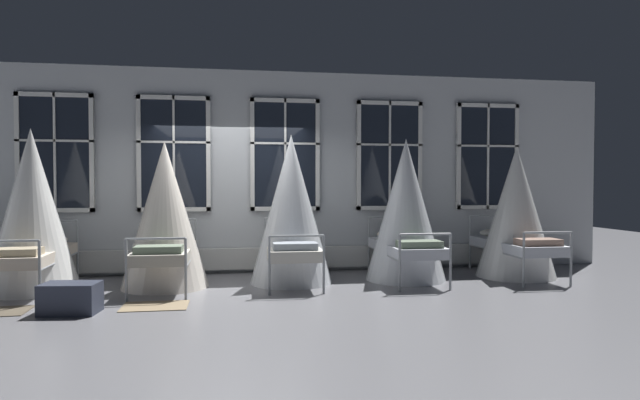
{
  "coord_description": "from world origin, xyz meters",
  "views": [
    {
      "loc": [
        0.01,
        -8.33,
        1.53
      ],
      "look_at": [
        1.37,
        -0.04,
        1.28
      ],
      "focal_mm": 30.47,
      "sensor_mm": 36.0,
      "label": 1
    }
  ],
  "objects_px": {
    "cot_sixth": "(516,214)",
    "cot_fifth": "(406,212)",
    "travel_trunk": "(71,298)",
    "cot_fourth": "(291,212)",
    "cot_third": "(165,217)",
    "cot_second": "(32,213)"
  },
  "relations": [
    {
      "from": "travel_trunk",
      "to": "cot_third",
      "type": "bearing_deg",
      "value": 58.94
    },
    {
      "from": "cot_fourth",
      "to": "cot_sixth",
      "type": "xyz_separation_m",
      "value": [
        3.71,
        -0.06,
        -0.07
      ]
    },
    {
      "from": "cot_fourth",
      "to": "cot_third",
      "type": "bearing_deg",
      "value": 93.9
    },
    {
      "from": "cot_second",
      "to": "cot_sixth",
      "type": "bearing_deg",
      "value": -91.23
    },
    {
      "from": "travel_trunk",
      "to": "cot_fourth",
      "type": "bearing_deg",
      "value": 29.6
    },
    {
      "from": "cot_fourth",
      "to": "cot_fifth",
      "type": "distance_m",
      "value": 1.83
    },
    {
      "from": "cot_third",
      "to": "cot_sixth",
      "type": "relative_size",
      "value": 1.0
    },
    {
      "from": "cot_third",
      "to": "cot_sixth",
      "type": "height_order",
      "value": "cot_third"
    },
    {
      "from": "cot_third",
      "to": "travel_trunk",
      "type": "relative_size",
      "value": 3.37
    },
    {
      "from": "cot_third",
      "to": "cot_sixth",
      "type": "bearing_deg",
      "value": -89.46
    },
    {
      "from": "cot_second",
      "to": "cot_sixth",
      "type": "xyz_separation_m",
      "value": [
        7.42,
        0.01,
        -0.08
      ]
    },
    {
      "from": "travel_trunk",
      "to": "cot_fifth",
      "type": "bearing_deg",
      "value": 18.55
    },
    {
      "from": "cot_sixth",
      "to": "cot_fifth",
      "type": "bearing_deg",
      "value": 90.06
    },
    {
      "from": "cot_second",
      "to": "travel_trunk",
      "type": "distance_m",
      "value": 2.0
    },
    {
      "from": "cot_sixth",
      "to": "cot_fourth",
      "type": "bearing_deg",
      "value": 89.95
    },
    {
      "from": "cot_fourth",
      "to": "cot_sixth",
      "type": "height_order",
      "value": "cot_fourth"
    },
    {
      "from": "cot_second",
      "to": "cot_third",
      "type": "xyz_separation_m",
      "value": [
        1.83,
        0.01,
        -0.08
      ]
    },
    {
      "from": "cot_fifth",
      "to": "cot_second",
      "type": "bearing_deg",
      "value": 91.48
    },
    {
      "from": "cot_fourth",
      "to": "travel_trunk",
      "type": "distance_m",
      "value": 3.34
    },
    {
      "from": "cot_second",
      "to": "cot_fourth",
      "type": "bearing_deg",
      "value": -90.12
    },
    {
      "from": "cot_sixth",
      "to": "travel_trunk",
      "type": "relative_size",
      "value": 3.36
    },
    {
      "from": "cot_fifth",
      "to": "travel_trunk",
      "type": "height_order",
      "value": "cot_fifth"
    }
  ]
}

